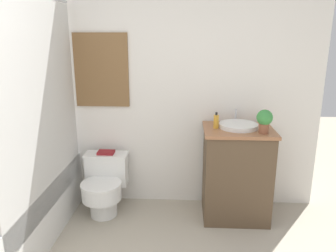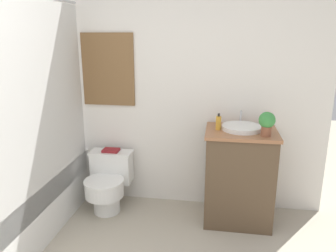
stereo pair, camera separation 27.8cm
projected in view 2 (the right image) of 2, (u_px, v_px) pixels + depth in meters
The scene contains 8 objects.
wall_back at pixel (146, 81), 3.20m from camera, with size 3.46×0.07×2.50m.
shower_area at pixel (24, 199), 2.83m from camera, with size 0.59×1.55×1.98m.
toilet at pixel (108, 182), 3.22m from camera, with size 0.42×0.53×0.56m.
vanity at pixel (239, 176), 3.00m from camera, with size 0.63×0.51×0.87m.
sink at pixel (242, 128), 2.90m from camera, with size 0.35×0.38×0.13m.
soap_bottle at pixel (218, 123), 2.89m from camera, with size 0.05×0.05×0.15m.
potted_plant at pixel (267, 122), 2.69m from camera, with size 0.14×0.14×0.21m.
book_on_tank at pixel (111, 150), 3.27m from camera, with size 0.16×0.12×0.02m.
Camera 2 is at (0.71, -0.95, 1.68)m, focal length 35.00 mm.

